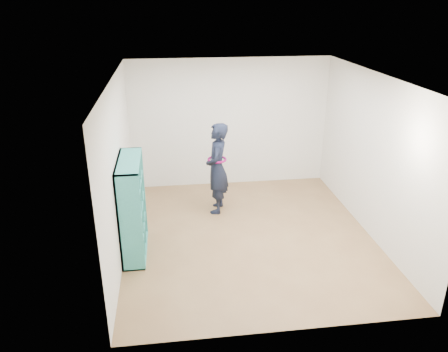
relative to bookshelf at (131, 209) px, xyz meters
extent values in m
plane|color=brown|center=(1.85, 0.22, -0.73)|extent=(4.50, 4.50, 0.00)
plane|color=white|center=(1.85, 0.22, 1.87)|extent=(4.50, 4.50, 0.00)
cube|color=silver|center=(-0.15, 0.22, 0.57)|extent=(0.02, 4.50, 2.60)
cube|color=silver|center=(3.85, 0.22, 0.57)|extent=(0.02, 4.50, 2.60)
cube|color=silver|center=(1.85, 2.47, 0.57)|extent=(4.00, 0.02, 2.60)
cube|color=silver|center=(1.85, -2.03, 0.57)|extent=(4.00, 0.02, 2.60)
cube|color=teal|center=(0.03, -0.55, 0.02)|extent=(0.33, 0.02, 1.50)
cube|color=teal|center=(0.03, 0.56, 0.02)|extent=(0.33, 0.02, 1.50)
cube|color=teal|center=(0.03, 0.01, -0.72)|extent=(0.33, 1.13, 0.02)
cube|color=teal|center=(0.03, 0.01, 0.76)|extent=(0.33, 1.13, 0.02)
cube|color=teal|center=(-0.13, 0.01, 0.02)|extent=(0.02, 1.13, 1.50)
cube|color=teal|center=(0.03, -0.17, 0.02)|extent=(0.31, 0.02, 1.46)
cube|color=teal|center=(0.03, 0.19, 0.02)|extent=(0.31, 0.02, 1.46)
cube|color=teal|center=(0.03, 0.01, -0.34)|extent=(0.31, 1.08, 0.02)
cube|color=teal|center=(0.03, 0.01, 0.02)|extent=(0.31, 1.08, 0.02)
cube|color=teal|center=(0.03, 0.01, 0.38)|extent=(0.31, 1.08, 0.02)
cube|color=beige|center=(0.04, -0.36, -0.66)|extent=(0.21, 0.13, 0.08)
cube|color=black|center=(0.05, -0.41, -0.21)|extent=(0.17, 0.15, 0.24)
cube|color=maroon|center=(0.05, -0.41, 0.14)|extent=(0.17, 0.15, 0.21)
cube|color=silver|center=(0.04, -0.36, 0.44)|extent=(0.21, 0.13, 0.08)
cube|color=navy|center=(0.05, -0.05, -0.59)|extent=(0.17, 0.15, 0.22)
cube|color=brown|center=(0.05, -0.05, -0.20)|extent=(0.17, 0.15, 0.27)
cube|color=#BFB28C|center=(0.04, 0.00, 0.06)|extent=(0.21, 0.13, 0.05)
cube|color=#26594C|center=(0.05, -0.05, 0.49)|extent=(0.17, 0.15, 0.19)
cube|color=beige|center=(0.05, 0.31, -0.58)|extent=(0.17, 0.15, 0.23)
cube|color=black|center=(0.04, 0.36, -0.31)|extent=(0.21, 0.13, 0.05)
cube|color=maroon|center=(0.05, 0.31, 0.15)|extent=(0.17, 0.15, 0.23)
cube|color=silver|center=(0.05, 0.31, 0.53)|extent=(0.17, 0.15, 0.27)
imported|color=black|center=(1.45, 1.22, 0.10)|extent=(0.52, 0.68, 1.66)
torus|color=#940B61|center=(1.45, 1.22, 0.27)|extent=(0.41, 0.41, 0.04)
cube|color=silver|center=(1.33, 1.32, 0.21)|extent=(0.01, 0.12, 0.14)
cube|color=black|center=(1.33, 1.32, 0.21)|extent=(0.01, 0.11, 0.14)
camera|label=1|loc=(0.62, -5.98, 2.95)|focal=35.00mm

